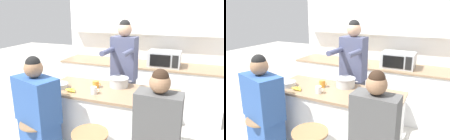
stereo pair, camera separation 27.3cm
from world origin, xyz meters
TOP-DOWN VIEW (x-y plane):
  - wall_back at (0.00, 1.84)m, footprint 3.22×0.22m
  - back_counter at (0.00, 1.51)m, footprint 3.00×0.69m
  - kitchen_island at (0.00, 0.00)m, footprint 1.67×0.69m
  - person_cooking at (0.02, 0.53)m, footprint 0.38×0.58m
  - person_wrapped_blanket at (-0.67, -0.57)m, footprint 0.58×0.43m
  - cooking_pot at (0.06, 0.18)m, footprint 0.35×0.26m
  - fruit_bowl at (0.50, -0.10)m, footprint 0.17×0.17m
  - mixing_bowl_steel at (-0.65, -0.13)m, footprint 0.22×0.22m
  - coffee_cup_near at (-0.14, -0.17)m, footprint 0.10×0.07m
  - coffee_cup_far at (-0.21, 0.03)m, footprint 0.11×0.08m
  - banana_bunch at (-0.44, -0.21)m, footprint 0.16×0.11m
  - microwave at (0.47, 1.47)m, footprint 0.56×0.40m
  - potted_plant at (-0.33, 1.51)m, footprint 0.18×0.18m

SIDE VIEW (x-z plane):
  - back_counter at x=0.00m, z-range 0.00..0.93m
  - kitchen_island at x=0.00m, z-range 0.01..0.93m
  - person_wrapped_blanket at x=-0.67m, z-range -0.05..1.39m
  - person_cooking at x=0.02m, z-range 0.01..1.79m
  - banana_bunch at x=-0.44m, z-range 0.93..0.98m
  - mixing_bowl_steel at x=-0.65m, z-range 0.93..0.99m
  - fruit_bowl at x=0.50m, z-range 0.93..1.01m
  - coffee_cup_near at x=-0.14m, z-range 0.93..1.02m
  - coffee_cup_far at x=-0.21m, z-range 0.93..1.02m
  - cooking_pot at x=0.06m, z-range 0.93..1.05m
  - microwave at x=0.47m, z-range 0.93..1.20m
  - potted_plant at x=-0.33m, z-range 0.95..1.19m
  - wall_back at x=0.00m, z-range 0.19..2.89m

